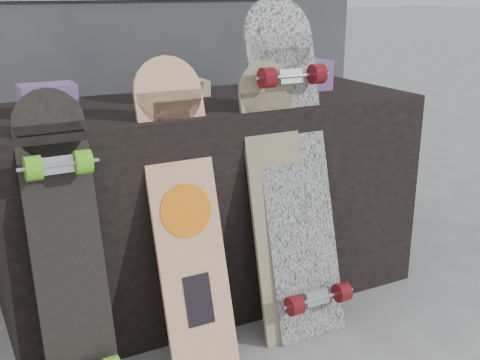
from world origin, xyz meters
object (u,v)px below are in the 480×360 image
longboard_celtic (277,194)px  skateboard_dark (68,248)px  longboard_geisha (184,206)px  longboard_cascadia (294,163)px  vendor_table (210,200)px

longboard_celtic → skateboard_dark: size_ratio=1.04×
longboard_geisha → skateboard_dark: 0.40m
longboard_cascadia → vendor_table: bearing=118.6°
vendor_table → skateboard_dark: (-0.64, -0.38, 0.08)m
longboard_celtic → longboard_cascadia: 0.13m
skateboard_dark → longboard_celtic: bearing=3.0°
skateboard_dark → longboard_cascadia: bearing=3.9°
longboard_geisha → longboard_celtic: longboard_geisha is taller
longboard_geisha → longboard_cascadia: longboard_cascadia is taller
vendor_table → longboard_celtic: bearing=-73.8°
vendor_table → skateboard_dark: skateboard_dark is taller
vendor_table → longboard_celtic: 0.38m
vendor_table → longboard_geisha: size_ratio=1.60×
longboard_geisha → longboard_celtic: size_ratio=1.03×
longboard_celtic → skateboard_dark: 0.74m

